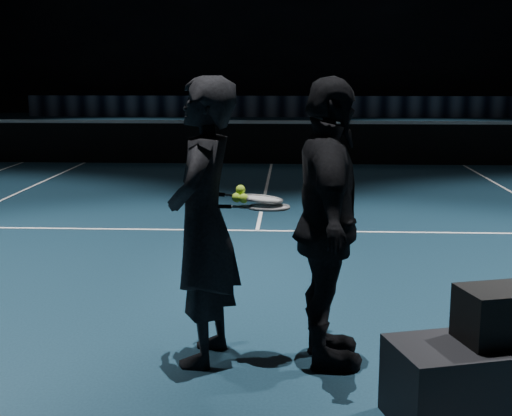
{
  "coord_description": "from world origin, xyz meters",
  "views": [
    {
      "loc": [
        0.43,
        -15.23,
        2.03
      ],
      "look_at": [
        0.19,
        -10.5,
        1.1
      ],
      "focal_mm": 50.0,
      "sensor_mm": 36.0,
      "label": 1
    }
  ],
  "objects_px": {
    "player_a": "(203,223)",
    "racket_upper": "(262,199)",
    "player_b": "(328,225)",
    "racket_lower": "(269,207)",
    "tennis_balls": "(240,196)"
  },
  "relations": [
    {
      "from": "racket_lower",
      "to": "racket_upper",
      "type": "bearing_deg",
      "value": 141.34
    },
    {
      "from": "player_b",
      "to": "player_a",
      "type": "bearing_deg",
      "value": 85.83
    },
    {
      "from": "player_b",
      "to": "racket_upper",
      "type": "bearing_deg",
      "value": 80.75
    },
    {
      "from": "player_b",
      "to": "racket_upper",
      "type": "relative_size",
      "value": 2.92
    },
    {
      "from": "player_a",
      "to": "tennis_balls",
      "type": "xyz_separation_m",
      "value": [
        0.26,
        -0.0,
        0.19
      ]
    },
    {
      "from": "player_b",
      "to": "racket_lower",
      "type": "bearing_deg",
      "value": 85.83
    },
    {
      "from": "racket_upper",
      "to": "tennis_balls",
      "type": "height_order",
      "value": "tennis_balls"
    },
    {
      "from": "racket_lower",
      "to": "tennis_balls",
      "type": "bearing_deg",
      "value": 178.53
    },
    {
      "from": "racket_upper",
      "to": "tennis_balls",
      "type": "xyz_separation_m",
      "value": [
        -0.15,
        -0.03,
        0.03
      ]
    },
    {
      "from": "player_a",
      "to": "racket_lower",
      "type": "bearing_deg",
      "value": 97.67
    },
    {
      "from": "player_a",
      "to": "tennis_balls",
      "type": "bearing_deg",
      "value": 98.79
    },
    {
      "from": "player_a",
      "to": "tennis_balls",
      "type": "distance_m",
      "value": 0.32
    },
    {
      "from": "player_a",
      "to": "racket_lower",
      "type": "xyz_separation_m",
      "value": [
        0.45,
        -0.01,
        0.11
      ]
    },
    {
      "from": "player_b",
      "to": "tennis_balls",
      "type": "distance_m",
      "value": 0.62
    },
    {
      "from": "player_a",
      "to": "racket_upper",
      "type": "xyz_separation_m",
      "value": [
        0.4,
        0.03,
        0.16
      ]
    }
  ]
}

